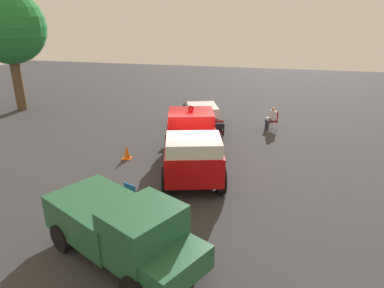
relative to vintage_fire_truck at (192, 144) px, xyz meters
name	(u,v)px	position (x,y,z in m)	size (l,w,h in m)	color
ground_plane	(189,176)	(0.01, -0.59, -1.20)	(60.00, 60.00, 0.00)	#333335
vintage_fire_truck	(192,144)	(0.00, 0.00, 0.00)	(3.70, 6.31, 2.59)	black
classic_hot_rod	(201,116)	(-0.72, 5.58, -0.45)	(3.19, 4.73, 1.46)	black
parked_pickup	(122,228)	(-0.53, -5.94, -0.21)	(5.08, 3.86, 1.90)	black
lawn_chair_near_truck	(273,119)	(3.28, 6.45, -0.61)	(0.68, 0.68, 1.02)	#B7BABF
lawn_chair_by_car	(219,129)	(0.51, 4.02, -0.61)	(0.53, 0.51, 1.02)	#B7BABF
lawn_chair_spare	(133,194)	(-1.22, -3.53, -0.61)	(0.65, 0.65, 1.02)	#B7BABF
spectator_seated	(272,117)	(3.17, 6.38, -0.50)	(0.65, 0.60, 1.29)	#383842
oak_tree_left	(8,28)	(-13.50, 6.93, 4.15)	(4.64, 4.64, 7.72)	brown
traffic_cone	(127,152)	(-3.16, 0.54, -0.89)	(0.40, 0.40, 0.64)	orange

